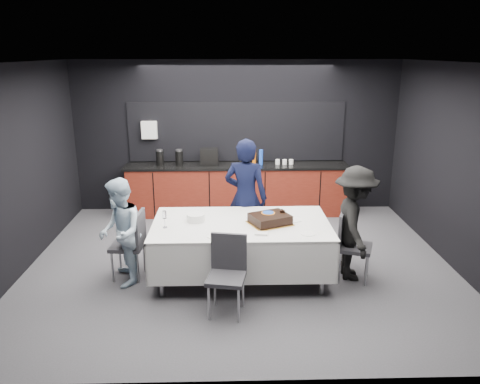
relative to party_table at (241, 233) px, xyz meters
name	(u,v)px	position (x,y,z in m)	size (l,w,h in m)	color
ground	(240,264)	(0.00, 0.40, -0.64)	(6.00, 6.00, 0.00)	#48474D
room_shell	(240,136)	(0.00, 0.40, 1.22)	(6.04, 5.04, 2.82)	white
kitchenette	(236,185)	(-0.02, 2.62, -0.10)	(4.10, 0.64, 2.05)	#57170D
party_table	(241,233)	(0.00, 0.00, 0.00)	(2.32, 1.32, 0.78)	#99999E
cake_assembly	(270,219)	(0.38, -0.05, 0.20)	(0.63, 0.59, 0.16)	gold
plate_stack	(196,217)	(-0.60, 0.08, 0.19)	(0.24, 0.24, 0.10)	white
loose_plate_near	(214,236)	(-0.34, -0.47, 0.14)	(0.18, 0.18, 0.01)	white
loose_plate_right_a	(294,220)	(0.71, 0.08, 0.14)	(0.20, 0.20, 0.01)	white
loose_plate_right_b	(308,234)	(0.81, -0.42, 0.14)	(0.18, 0.18, 0.01)	white
loose_plate_far	(251,215)	(0.15, 0.28, 0.14)	(0.21, 0.21, 0.01)	white
fork_pile	(261,234)	(0.24, -0.42, 0.15)	(0.16, 0.10, 0.02)	white
champagne_flute	(164,216)	(-0.98, -0.15, 0.30)	(0.06, 0.06, 0.22)	white
chair_left	(133,240)	(-1.44, 0.04, -0.11)	(0.45, 0.45, 0.92)	#2E2E33
chair_right	(349,241)	(1.43, -0.06, -0.11)	(0.54, 0.54, 0.92)	#2E2E33
chair_near	(227,268)	(-0.18, -0.84, -0.11)	(0.49, 0.49, 0.92)	#2E2E33
person_center	(246,197)	(0.09, 0.79, 0.24)	(0.64, 0.42, 1.75)	black
person_left	(120,233)	(-1.56, -0.12, 0.07)	(0.69, 0.54, 1.41)	silver
person_right	(354,223)	(1.49, -0.04, 0.13)	(0.99, 0.57, 1.53)	black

